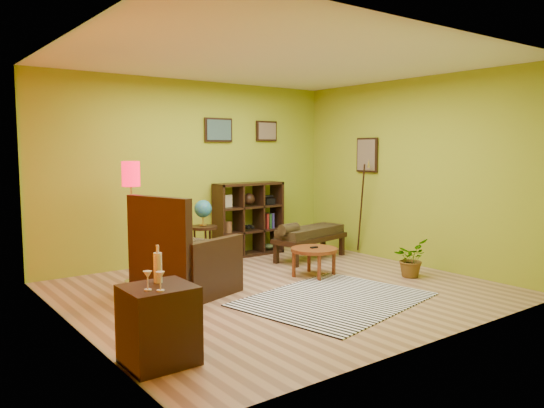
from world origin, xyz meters
TOP-DOWN VIEW (x-y plane):
  - ground at (0.00, 0.00)m, footprint 5.00×5.00m
  - room_shell at (-0.09, 0.01)m, footprint 5.04×4.54m
  - zebra_rug at (0.22, -0.73)m, footprint 2.37×2.02m
  - coffee_table at (0.79, 0.29)m, footprint 0.64×0.64m
  - armchair at (-1.06, 0.57)m, footprint 1.25×1.24m
  - side_cabinet at (-2.20, -1.20)m, footprint 0.55×0.50m
  - floor_lamp at (-1.33, 1.45)m, footprint 0.24×0.24m
  - globe_table at (-0.16, 1.68)m, footprint 0.41×0.41m
  - cube_shelf at (0.91, 2.03)m, footprint 1.20×0.35m
  - bench at (1.46, 1.17)m, footprint 1.43×0.74m
  - potted_plant at (1.83, -0.53)m, footprint 0.62×0.65m

SIDE VIEW (x-z plane):
  - ground at x=0.00m, z-range 0.00..0.00m
  - zebra_rug at x=0.22m, z-range 0.00..0.01m
  - potted_plant at x=1.83m, z-range 0.00..0.40m
  - side_cabinet at x=-2.20m, z-range -0.15..0.81m
  - coffee_table at x=0.79m, z-range 0.13..0.55m
  - armchair at x=-1.06m, z-range -0.24..0.97m
  - bench at x=1.46m, z-range 0.09..0.72m
  - cube_shelf at x=0.91m, z-range 0.00..1.20m
  - globe_table at x=-0.16m, z-range 0.26..1.26m
  - floor_lamp at x=-1.33m, z-range 0.49..2.08m
  - room_shell at x=-0.09m, z-range 0.39..3.21m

